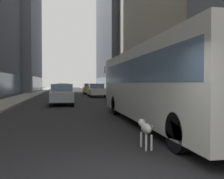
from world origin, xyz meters
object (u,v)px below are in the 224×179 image
car_white_van (96,90)px  car_blue_hatchback (63,88)px  car_yellow_taxi (90,89)px  car_black_suv (62,91)px  transit_bus (160,81)px  car_silver_sedan (62,94)px  dalmatian_dog (145,129)px

car_white_van → car_blue_hatchback: bearing=101.8°
car_yellow_taxi → car_blue_hatchback: same height
car_yellow_taxi → car_black_suv: same height
transit_bus → car_blue_hatchback: size_ratio=2.47×
car_yellow_taxi → car_blue_hatchback: (-4.00, 11.32, 0.00)m
transit_bus → car_white_van: 21.02m
car_yellow_taxi → car_silver_sedan: bearing=-102.3°
car_yellow_taxi → dalmatian_dog: 32.43m
transit_bus → car_silver_sedan: bearing=111.0°
car_blue_hatchback → car_silver_sedan: same height
car_white_van → car_silver_sedan: same height
car_black_suv → car_white_van: same height
dalmatian_dog → transit_bus: bearing=63.5°
car_silver_sedan → car_yellow_taxi: bearing=77.7°
car_yellow_taxi → dalmatian_dog: car_yellow_taxi is taller
transit_bus → dalmatian_dog: (-1.77, -3.56, -1.26)m
car_black_suv → car_silver_sedan: (0.00, -7.12, 0.00)m
car_white_van → dalmatian_dog: size_ratio=4.30×
car_white_van → dalmatian_dog: car_white_van is taller
car_blue_hatchback → dalmatian_dog: (2.23, -43.70, -0.31)m
car_yellow_taxi → transit_bus: bearing=-90.0°
transit_bus → car_yellow_taxi: transit_bus is taller
car_blue_hatchback → dalmatian_dog: 43.76m
transit_bus → car_black_suv: bearing=102.8°
car_black_suv → car_silver_sedan: bearing=-90.0°
transit_bus → dalmatian_dog: bearing=-116.5°
car_black_suv → car_blue_hatchback: bearing=90.0°
car_black_suv → car_blue_hatchback: 22.59m
car_blue_hatchback → car_white_van: bearing=-78.2°
transit_bus → car_yellow_taxi: (0.00, 28.82, -0.95)m
car_yellow_taxi → car_silver_sedan: size_ratio=0.94×
car_silver_sedan → dalmatian_dog: bearing=-81.0°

